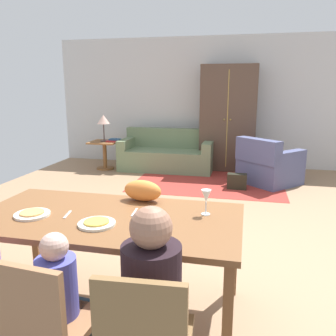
{
  "coord_description": "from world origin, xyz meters",
  "views": [
    {
      "loc": [
        0.66,
        -3.45,
        1.66
      ],
      "look_at": [
        -0.12,
        -0.05,
        0.85
      ],
      "focal_mm": 37.26,
      "sensor_mm": 36.0,
      "label": 1
    }
  ],
  "objects_px": {
    "person_woman": "(153,313)",
    "side_table": "(105,151)",
    "wine_glass": "(206,197)",
    "cat": "(143,191)",
    "plate_near_man": "(32,214)",
    "table_lamp": "(103,120)",
    "book_upper": "(115,139)",
    "plate_near_child": "(97,224)",
    "person_child": "(63,314)",
    "couch": "(167,155)",
    "handbag": "(237,181)",
    "armchair": "(268,166)",
    "book_lower": "(112,141)",
    "armoire": "(228,118)",
    "dining_table": "(108,224)",
    "dining_chair_child": "(43,324)"
  },
  "relations": [
    {
      "from": "wine_glass",
      "to": "armoire",
      "type": "height_order",
      "value": "armoire"
    },
    {
      "from": "plate_near_man",
      "to": "dining_chair_child",
      "type": "bearing_deg",
      "value": -54.45
    },
    {
      "from": "side_table",
      "to": "book_upper",
      "type": "relative_size",
      "value": 2.64
    },
    {
      "from": "book_upper",
      "to": "couch",
      "type": "bearing_deg",
      "value": 11.62
    },
    {
      "from": "side_table",
      "to": "table_lamp",
      "type": "height_order",
      "value": "table_lamp"
    },
    {
      "from": "cat",
      "to": "table_lamp",
      "type": "height_order",
      "value": "table_lamp"
    },
    {
      "from": "armchair",
      "to": "book_lower",
      "type": "relative_size",
      "value": 5.49
    },
    {
      "from": "person_woman",
      "to": "couch",
      "type": "bearing_deg",
      "value": 102.18
    },
    {
      "from": "person_child",
      "to": "armoire",
      "type": "xyz_separation_m",
      "value": [
        0.56,
        5.66,
        0.62
      ]
    },
    {
      "from": "table_lamp",
      "to": "plate_near_child",
      "type": "bearing_deg",
      "value": -67.52
    },
    {
      "from": "side_table",
      "to": "table_lamp",
      "type": "relative_size",
      "value": 1.07
    },
    {
      "from": "cat",
      "to": "armoire",
      "type": "xyz_separation_m",
      "value": [
        0.41,
        4.6,
        0.2
      ]
    },
    {
      "from": "person_woman",
      "to": "side_table",
      "type": "xyz_separation_m",
      "value": [
        -2.43,
        5.1,
        -0.14
      ]
    },
    {
      "from": "plate_near_man",
      "to": "person_child",
      "type": "xyz_separation_m",
      "value": [
        0.53,
        -0.55,
        -0.34
      ]
    },
    {
      "from": "wine_glass",
      "to": "person_woman",
      "type": "xyz_separation_m",
      "value": [
        -0.16,
        -0.85,
        -0.38
      ]
    },
    {
      "from": "table_lamp",
      "to": "handbag",
      "type": "relative_size",
      "value": 1.69
    },
    {
      "from": "plate_near_child",
      "to": "table_lamp",
      "type": "height_order",
      "value": "table_lamp"
    },
    {
      "from": "wine_glass",
      "to": "side_table",
      "type": "distance_m",
      "value": 5.0
    },
    {
      "from": "side_table",
      "to": "table_lamp",
      "type": "xyz_separation_m",
      "value": [
        -0.0,
        0.0,
        0.63
      ]
    },
    {
      "from": "dining_table",
      "to": "side_table",
      "type": "relative_size",
      "value": 3.29
    },
    {
      "from": "cat",
      "to": "book_lower",
      "type": "height_order",
      "value": "cat"
    },
    {
      "from": "dining_table",
      "to": "dining_chair_child",
      "type": "height_order",
      "value": "dining_chair_child"
    },
    {
      "from": "couch",
      "to": "cat",
      "type": "bearing_deg",
      "value": -79.68
    },
    {
      "from": "dining_chair_child",
      "to": "plate_near_man",
      "type": "bearing_deg",
      "value": 125.55
    },
    {
      "from": "book_upper",
      "to": "plate_near_child",
      "type": "bearing_deg",
      "value": -70.05
    },
    {
      "from": "dining_chair_child",
      "to": "handbag",
      "type": "bearing_deg",
      "value": 79.2
    },
    {
      "from": "wine_glass",
      "to": "side_table",
      "type": "relative_size",
      "value": 0.32
    },
    {
      "from": "plate_near_man",
      "to": "table_lamp",
      "type": "distance_m",
      "value": 4.76
    },
    {
      "from": "person_child",
      "to": "side_table",
      "type": "relative_size",
      "value": 1.59
    },
    {
      "from": "table_lamp",
      "to": "book_lower",
      "type": "relative_size",
      "value": 2.45
    },
    {
      "from": "dining_table",
      "to": "book_lower",
      "type": "xyz_separation_m",
      "value": [
        -1.72,
        4.39,
        -0.1
      ]
    },
    {
      "from": "plate_near_man",
      "to": "person_woman",
      "type": "relative_size",
      "value": 0.23
    },
    {
      "from": "wine_glass",
      "to": "cat",
      "type": "xyz_separation_m",
      "value": [
        -0.54,
        0.2,
        -0.05
      ]
    },
    {
      "from": "plate_near_child",
      "to": "person_child",
      "type": "bearing_deg",
      "value": -89.67
    },
    {
      "from": "armoire",
      "to": "table_lamp",
      "type": "bearing_deg",
      "value": -167.2
    },
    {
      "from": "person_child",
      "to": "cat",
      "type": "xyz_separation_m",
      "value": [
        0.15,
        1.06,
        0.41
      ]
    },
    {
      "from": "wine_glass",
      "to": "cat",
      "type": "height_order",
      "value": "wine_glass"
    },
    {
      "from": "plate_near_man",
      "to": "dining_chair_child",
      "type": "height_order",
      "value": "dining_chair_child"
    },
    {
      "from": "plate_near_man",
      "to": "plate_near_child",
      "type": "height_order",
      "value": "same"
    },
    {
      "from": "dining_table",
      "to": "person_child",
      "type": "xyz_separation_m",
      "value": [
        0.0,
        -0.67,
        -0.26
      ]
    },
    {
      "from": "plate_near_man",
      "to": "book_upper",
      "type": "distance_m",
      "value": 4.73
    },
    {
      "from": "dining_table",
      "to": "handbag",
      "type": "xyz_separation_m",
      "value": [
        0.83,
        3.53,
        -0.56
      ]
    },
    {
      "from": "armchair",
      "to": "wine_glass",
      "type": "bearing_deg",
      "value": -99.73
    },
    {
      "from": "person_child",
      "to": "book_upper",
      "type": "relative_size",
      "value": 4.2
    },
    {
      "from": "person_woman",
      "to": "table_lamp",
      "type": "xyz_separation_m",
      "value": [
        -2.43,
        5.1,
        0.5
      ]
    },
    {
      "from": "person_woman",
      "to": "couch",
      "type": "distance_m",
      "value": 5.48
    },
    {
      "from": "person_child",
      "to": "couch",
      "type": "xyz_separation_m",
      "value": [
        -0.64,
        5.36,
        -0.13
      ]
    },
    {
      "from": "dining_chair_child",
      "to": "handbag",
      "type": "distance_m",
      "value": 4.46
    },
    {
      "from": "armchair",
      "to": "book_upper",
      "type": "bearing_deg",
      "value": 170.96
    },
    {
      "from": "person_woman",
      "to": "book_lower",
      "type": "bearing_deg",
      "value": 113.89
    }
  ]
}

